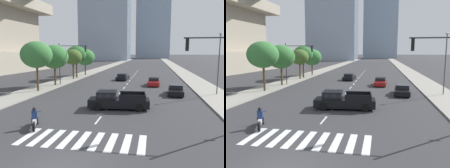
# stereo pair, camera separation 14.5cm
# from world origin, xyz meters

# --- Properties ---
(ground_plane) EXTENTS (800.00, 800.00, 0.00)m
(ground_plane) POSITION_xyz_m (0.00, 0.00, 0.00)
(ground_plane) COLOR #333335
(sidewalk_east) EXTENTS (4.00, 260.00, 0.15)m
(sidewalk_east) POSITION_xyz_m (11.61, 30.00, 0.07)
(sidewalk_east) COLOR gray
(sidewalk_east) RESTS_ON ground
(sidewalk_west) EXTENTS (4.00, 260.00, 0.15)m
(sidewalk_west) POSITION_xyz_m (-11.61, 30.00, 0.07)
(sidewalk_west) COLOR gray
(sidewalk_west) RESTS_ON ground
(crosswalk_near) EXTENTS (7.65, 2.86, 0.01)m
(crosswalk_near) POSITION_xyz_m (-0.00, 3.33, 0.00)
(crosswalk_near) COLOR silver
(crosswalk_near) RESTS_ON ground
(lane_divider_center) EXTENTS (0.14, 50.00, 0.01)m
(lane_divider_center) POSITION_xyz_m (0.00, 31.33, 0.00)
(lane_divider_center) COLOR silver
(lane_divider_center) RESTS_ON ground
(motorcycle_lead) EXTENTS (1.11, 2.09, 1.49)m
(motorcycle_lead) POSITION_xyz_m (-3.96, 4.88, 0.58)
(motorcycle_lead) COLOR black
(motorcycle_lead) RESTS_ON ground
(pickup_truck) EXTENTS (5.73, 2.40, 1.67)m
(pickup_truck) POSITION_xyz_m (0.78, 11.10, 0.81)
(pickup_truck) COLOR black
(pickup_truck) RESTS_ON ground
(sedan_red_0) EXTENTS (2.02, 4.48, 1.25)m
(sedan_red_0) POSITION_xyz_m (4.33, 26.55, 0.58)
(sedan_red_0) COLOR maroon
(sedan_red_0) RESTS_ON ground
(sedan_black_1) EXTENTS (2.13, 4.59, 1.25)m
(sedan_black_1) POSITION_xyz_m (6.98, 19.31, 0.57)
(sedan_black_1) COLOR black
(sedan_black_1) RESTS_ON ground
(sedan_black_2) EXTENTS (2.06, 4.65, 1.19)m
(sedan_black_2) POSITION_xyz_m (-1.46, 32.54, 0.56)
(sedan_black_2) COLOR black
(sedan_black_2) RESTS_ON ground
(traffic_signal_far) EXTENTS (4.84, 0.28, 6.44)m
(traffic_signal_far) POSITION_xyz_m (-8.79, 24.20, 4.55)
(traffic_signal_far) COLOR #333335
(traffic_signal_far) RESTS_ON sidewalk_west
(street_lamp_east) EXTENTS (0.50, 0.24, 7.37)m
(street_lamp_east) POSITION_xyz_m (11.91, 19.80, 4.43)
(street_lamp_east) COLOR #3F3F42
(street_lamp_east) RESTS_ON sidewalk_east
(street_tree_nearest) EXTENTS (4.07, 4.07, 6.49)m
(street_tree_nearest) POSITION_xyz_m (-10.81, 17.91, 4.90)
(street_tree_nearest) COLOR #4C3823
(street_tree_nearest) RESTS_ON sidewalk_west
(street_tree_second) EXTENTS (4.28, 4.28, 6.19)m
(street_tree_second) POSITION_xyz_m (-10.81, 23.26, 4.52)
(street_tree_second) COLOR #4C3823
(street_tree_second) RESTS_ON sidewalk_west
(street_tree_third) EXTENTS (3.43, 3.43, 5.60)m
(street_tree_third) POSITION_xyz_m (-10.81, 31.38, 4.27)
(street_tree_third) COLOR #4C3823
(street_tree_third) RESTS_ON sidewalk_west
(street_tree_fourth) EXTENTS (3.92, 3.92, 6.28)m
(street_tree_fourth) POSITION_xyz_m (-10.81, 33.34, 4.75)
(street_tree_fourth) COLOR #4C3823
(street_tree_fourth) RESTS_ON sidewalk_west
(street_tree_fifth) EXTENTS (4.29, 4.29, 5.74)m
(street_tree_fifth) POSITION_xyz_m (-10.81, 39.08, 4.06)
(street_tree_fifth) COLOR #4C3823
(street_tree_fifth) RESTS_ON sidewalk_west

